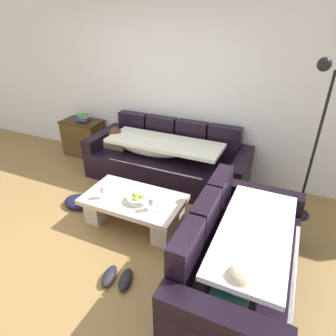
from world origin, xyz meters
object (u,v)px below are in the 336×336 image
at_px(couch_near_window, 240,257).
at_px(side_cabinet, 84,138).
at_px(couch_along_wall, 164,160).
at_px(wine_glass_near_left, 103,190).
at_px(wine_glass_near_right, 151,202).
at_px(fruit_bowl, 138,198).
at_px(book_stack_on_cabinet, 84,118).
at_px(pair_of_shoes, 117,278).
at_px(crumpled_garment, 78,202).
at_px(coffee_table, 134,207).
at_px(floor_lamp, 313,135).
at_px(open_magazine, 159,206).

bearing_deg(couch_near_window, side_cabinet, 61.34).
distance_m(couch_along_wall, wine_glass_near_left, 1.32).
height_order(couch_near_window, wine_glass_near_left, couch_near_window).
distance_m(couch_along_wall, wine_glass_near_right, 1.36).
relative_size(fruit_bowl, book_stack_on_cabinet, 1.15).
xyz_separation_m(couch_along_wall, wine_glass_near_left, (-0.19, -1.30, 0.17)).
bearing_deg(wine_glass_near_left, pair_of_shoes, -48.49).
xyz_separation_m(pair_of_shoes, crumpled_garment, (-1.19, 0.85, 0.01)).
bearing_deg(fruit_bowl, couch_along_wall, 100.58).
xyz_separation_m(side_cabinet, pair_of_shoes, (2.15, -2.22, -0.28)).
xyz_separation_m(couch_along_wall, fruit_bowl, (0.22, -1.19, 0.09)).
relative_size(coffee_table, floor_lamp, 0.62).
distance_m(couch_along_wall, book_stack_on_cabinet, 1.72).
bearing_deg(floor_lamp, crumpled_garment, -159.89).
bearing_deg(wine_glass_near_right, couch_along_wall, 108.88).
bearing_deg(pair_of_shoes, floor_lamp, 50.74).
xyz_separation_m(fruit_bowl, pair_of_shoes, (0.20, -0.81, -0.38)).
bearing_deg(fruit_bowl, wine_glass_near_left, -165.53).
height_order(coffee_table, wine_glass_near_right, wine_glass_near_right).
xyz_separation_m(coffee_table, wine_glass_near_right, (0.31, -0.13, 0.26)).
distance_m(open_magazine, floor_lamp, 1.91).
xyz_separation_m(open_magazine, floor_lamp, (1.44, 1.01, 0.73)).
bearing_deg(wine_glass_near_left, floor_lamp, 28.22).
distance_m(coffee_table, open_magazine, 0.39).
distance_m(wine_glass_near_right, open_magazine, 0.16).
relative_size(couch_near_window, pair_of_shoes, 5.21).
bearing_deg(book_stack_on_cabinet, fruit_bowl, -36.86).
height_order(couch_near_window, crumpled_garment, couch_near_window).
relative_size(couch_along_wall, side_cabinet, 3.38).
relative_size(book_stack_on_cabinet, pair_of_shoes, 0.69).
relative_size(wine_glass_near_right, pair_of_shoes, 0.47).
bearing_deg(coffee_table, floor_lamp, 28.70).
xyz_separation_m(wine_glass_near_right, open_magazine, (0.05, 0.11, -0.11)).
distance_m(side_cabinet, book_stack_on_cabinet, 0.39).
height_order(couch_along_wall, coffee_table, couch_along_wall).
height_order(open_magazine, pair_of_shoes, open_magazine).
distance_m(fruit_bowl, wine_glass_near_right, 0.24).
bearing_deg(book_stack_on_cabinet, wine_glass_near_right, -35.55).
bearing_deg(pair_of_shoes, couch_near_window, 23.62).
distance_m(couch_near_window, fruit_bowl, 1.32).
bearing_deg(open_magazine, wine_glass_near_right, -120.79).
bearing_deg(floor_lamp, pair_of_shoes, -129.26).
height_order(book_stack_on_cabinet, floor_lamp, floor_lamp).
relative_size(wine_glass_near_left, open_magazine, 0.59).
bearing_deg(couch_along_wall, book_stack_on_cabinet, 172.33).
bearing_deg(open_magazine, couch_near_window, -26.21).
relative_size(couch_along_wall, fruit_bowl, 8.70).
bearing_deg(pair_of_shoes, crumpled_garment, 144.41).
bearing_deg(floor_lamp, open_magazine, -144.93).
bearing_deg(crumpled_garment, side_cabinet, 125.10).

